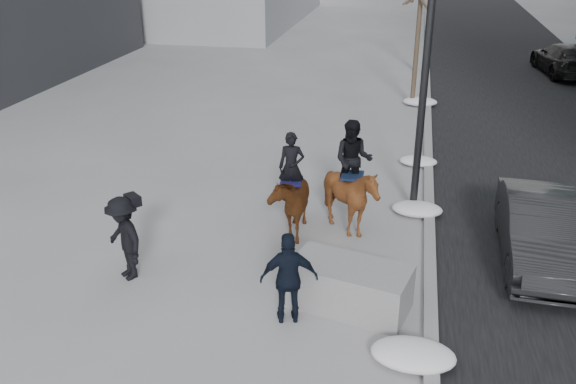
% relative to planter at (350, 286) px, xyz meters
% --- Properties ---
extents(ground, '(120.00, 120.00, 0.00)m').
position_rel_planter_xyz_m(ground, '(-1.50, 0.43, -0.43)').
color(ground, gray).
rests_on(ground, ground).
extents(road, '(8.00, 90.00, 0.01)m').
position_rel_planter_xyz_m(road, '(5.50, 10.43, -0.43)').
color(road, black).
rests_on(road, ground).
extents(curb, '(0.25, 90.00, 0.12)m').
position_rel_planter_xyz_m(curb, '(1.50, 10.43, -0.37)').
color(curb, gray).
rests_on(curb, ground).
extents(planter, '(2.36, 1.57, 0.87)m').
position_rel_planter_xyz_m(planter, '(0.00, 0.00, 0.00)').
color(planter, gray).
rests_on(planter, ground).
extents(car_near, '(1.61, 4.30, 1.40)m').
position_rel_planter_xyz_m(car_near, '(3.71, 2.50, 0.27)').
color(car_near, black).
rests_on(car_near, ground).
extents(car_far, '(2.61, 5.24, 1.46)m').
position_rel_planter_xyz_m(car_far, '(7.77, 20.96, 0.30)').
color(car_far, black).
rests_on(car_far, ground).
extents(tree_near, '(1.20, 1.20, 5.14)m').
position_rel_planter_xyz_m(tree_near, '(0.90, 14.12, 2.13)').
color(tree_near, '#392A22').
rests_on(tree_near, ground).
extents(tree_far, '(1.20, 1.20, 4.27)m').
position_rel_planter_xyz_m(tree_far, '(0.90, 20.31, 1.70)').
color(tree_far, '#34271F').
rests_on(tree_far, ground).
extents(mounted_left, '(0.99, 1.89, 2.35)m').
position_rel_planter_xyz_m(mounted_left, '(-1.68, 2.76, 0.44)').
color(mounted_left, '#48220E').
rests_on(mounted_left, ground).
extents(mounted_right, '(1.41, 1.59, 2.66)m').
position_rel_planter_xyz_m(mounted_right, '(-0.32, 2.98, 0.63)').
color(mounted_right, '#47210E').
rests_on(mounted_right, ground).
extents(feeder, '(1.10, 0.98, 1.75)m').
position_rel_planter_xyz_m(feeder, '(-1.01, -0.66, 0.44)').
color(feeder, black).
rests_on(feeder, ground).
extents(camera_crew, '(1.29, 1.22, 1.75)m').
position_rel_planter_xyz_m(camera_crew, '(-4.50, 0.13, 0.45)').
color(camera_crew, black).
rests_on(camera_crew, ground).
extents(lamppost, '(0.25, 0.80, 9.09)m').
position_rel_planter_xyz_m(lamppost, '(1.10, 4.47, 4.56)').
color(lamppost, black).
rests_on(lamppost, ground).
extents(snow_piles, '(1.38, 16.40, 0.35)m').
position_rel_planter_xyz_m(snow_piles, '(1.20, 5.74, -0.27)').
color(snow_piles, silver).
rests_on(snow_piles, ground).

